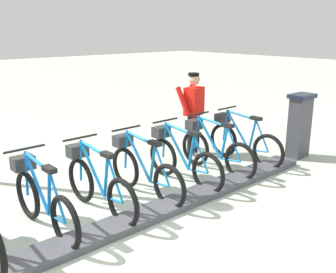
# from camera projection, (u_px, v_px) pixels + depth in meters

# --- Properties ---
(ground_plane) EXTENTS (60.00, 60.00, 0.00)m
(ground_plane) POSITION_uv_depth(u_px,v_px,m) (111.00, 232.00, 4.90)
(ground_plane) COLOR #AEB8A3
(dock_rail_base) EXTENTS (0.44, 8.03, 0.10)m
(dock_rail_base) POSITION_uv_depth(u_px,v_px,m) (111.00, 229.00, 4.89)
(dock_rail_base) COLOR #47474C
(dock_rail_base) RESTS_ON ground
(payment_kiosk) EXTENTS (0.36, 0.52, 1.28)m
(payment_kiosk) POSITION_uv_depth(u_px,v_px,m) (299.00, 125.00, 7.62)
(payment_kiosk) COLOR #38383D
(payment_kiosk) RESTS_ON ground
(bike_docked_0) EXTENTS (1.72, 0.54, 1.02)m
(bike_docked_0) POSITION_uv_depth(u_px,v_px,m) (242.00, 140.00, 7.42)
(bike_docked_0) COLOR black
(bike_docked_0) RESTS_ON ground
(bike_docked_1) EXTENTS (1.72, 0.54, 1.02)m
(bike_docked_1) POSITION_uv_depth(u_px,v_px,m) (214.00, 148.00, 6.90)
(bike_docked_1) COLOR black
(bike_docked_1) RESTS_ON ground
(bike_docked_2) EXTENTS (1.72, 0.54, 1.02)m
(bike_docked_2) POSITION_uv_depth(u_px,v_px,m) (181.00, 158.00, 6.39)
(bike_docked_2) COLOR black
(bike_docked_2) RESTS_ON ground
(bike_docked_3) EXTENTS (1.72, 0.54, 1.02)m
(bike_docked_3) POSITION_uv_depth(u_px,v_px,m) (143.00, 169.00, 5.88)
(bike_docked_3) COLOR black
(bike_docked_3) RESTS_ON ground
(bike_docked_4) EXTENTS (1.72, 0.54, 1.02)m
(bike_docked_4) POSITION_uv_depth(u_px,v_px,m) (97.00, 183.00, 5.36)
(bike_docked_4) COLOR black
(bike_docked_4) RESTS_ON ground
(bike_docked_5) EXTENTS (1.72, 0.54, 1.02)m
(bike_docked_5) POSITION_uv_depth(u_px,v_px,m) (42.00, 199.00, 4.85)
(bike_docked_5) COLOR black
(bike_docked_5) RESTS_ON ground
(worker_near_rack) EXTENTS (0.51, 0.68, 1.66)m
(worker_near_rack) POSITION_uv_depth(u_px,v_px,m) (193.00, 111.00, 7.76)
(worker_near_rack) COLOR white
(worker_near_rack) RESTS_ON ground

